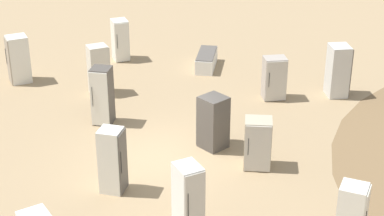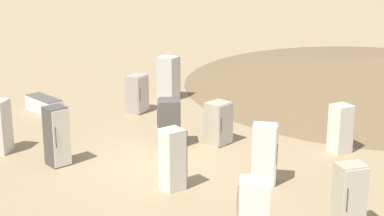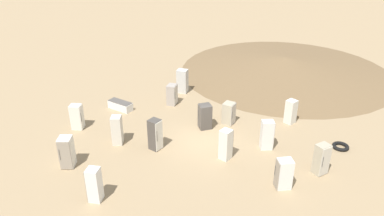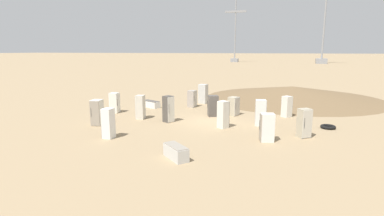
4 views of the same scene
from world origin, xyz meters
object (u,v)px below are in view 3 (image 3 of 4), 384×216
(discarded_fridge_11, at_px, (182,81))
(scrap_tire, at_px, (341,146))
(discarded_fridge_14, at_px, (77,117))
(discarded_fridge_4, at_px, (291,112))
(discarded_fridge_13, at_px, (226,144))
(discarded_fridge_0, at_px, (155,135))
(discarded_fridge_5, at_px, (172,95))
(discarded_fridge_3, at_px, (267,135))
(discarded_fridge_2, at_px, (94,185))
(discarded_fridge_9, at_px, (120,105))
(discarded_fridge_6, at_px, (229,113))
(discarded_fridge_10, at_px, (67,152))
(discarded_fridge_7, at_px, (117,130))
(discarded_fridge_15, at_px, (321,159))
(discarded_fridge_8, at_px, (205,117))
(discarded_fridge_12, at_px, (284,174))

(discarded_fridge_11, height_order, scrap_tire, discarded_fridge_11)
(discarded_fridge_11, height_order, discarded_fridge_14, discarded_fridge_11)
(discarded_fridge_4, height_order, discarded_fridge_13, discarded_fridge_13)
(discarded_fridge_0, bearing_deg, discarded_fridge_5, -150.56)
(discarded_fridge_3, xyz_separation_m, discarded_fridge_11, (-6.22, 7.59, 0.03))
(discarded_fridge_2, bearing_deg, discarded_fridge_9, 13.39)
(discarded_fridge_6, height_order, discarded_fridge_11, discarded_fridge_11)
(discarded_fridge_3, relative_size, discarded_fridge_13, 0.99)
(discarded_fridge_5, relative_size, discarded_fridge_10, 0.86)
(discarded_fridge_7, height_order, discarded_fridge_9, discarded_fridge_7)
(discarded_fridge_6, distance_m, discarded_fridge_15, 7.15)
(discarded_fridge_9, bearing_deg, discarded_fridge_11, -22.14)
(discarded_fridge_6, distance_m, discarded_fridge_14, 9.99)
(discarded_fridge_9, xyz_separation_m, discarded_fridge_14, (-1.93, -3.08, 0.54))
(discarded_fridge_7, bearing_deg, discarded_fridge_6, 20.23)
(discarded_fridge_2, distance_m, discarded_fridge_5, 11.26)
(discarded_fridge_7, distance_m, discarded_fridge_13, 6.68)
(discarded_fridge_3, height_order, scrap_tire, discarded_fridge_3)
(discarded_fridge_13, distance_m, discarded_fridge_15, 5.19)
(discarded_fridge_3, relative_size, discarded_fridge_14, 1.08)
(discarded_fridge_10, relative_size, discarded_fridge_11, 0.95)
(discarded_fridge_5, xyz_separation_m, discarded_fridge_10, (-4.36, -8.55, 0.13))
(discarded_fridge_8, bearing_deg, discarded_fridge_6, -86.07)
(discarded_fridge_2, xyz_separation_m, discarded_fridge_8, (4.60, 7.82, -0.07))
(discarded_fridge_14, bearing_deg, discarded_fridge_8, 95.51)
(discarded_fridge_4, relative_size, discarded_fridge_10, 0.92)
(discarded_fridge_8, bearing_deg, discarded_fridge_13, 179.62)
(discarded_fridge_15, bearing_deg, discarded_fridge_3, -75.45)
(discarded_fridge_3, relative_size, discarded_fridge_7, 1.00)
(discarded_fridge_5, bearing_deg, discarded_fridge_13, 42.41)
(discarded_fridge_2, bearing_deg, discarded_fridge_11, -6.40)
(discarded_fridge_7, xyz_separation_m, discarded_fridge_13, (6.63, -0.83, 0.01))
(discarded_fridge_3, bearing_deg, discarded_fridge_6, -150.04)
(discarded_fridge_10, bearing_deg, discarded_fridge_13, -175.28)
(discarded_fridge_15, bearing_deg, discarded_fridge_2, -19.40)
(discarded_fridge_10, bearing_deg, discarded_fridge_7, -134.21)
(discarded_fridge_4, height_order, discarded_fridge_9, discarded_fridge_4)
(discarded_fridge_2, distance_m, discarded_fridge_15, 11.82)
(discarded_fridge_8, bearing_deg, scrap_tire, -124.17)
(discarded_fridge_10, relative_size, scrap_tire, 1.82)
(discarded_fridge_9, distance_m, discarded_fridge_14, 3.68)
(discarded_fridge_2, relative_size, discarded_fridge_8, 1.09)
(discarded_fridge_10, relative_size, discarded_fridge_12, 1.10)
(discarded_fridge_7, relative_size, discarded_fridge_14, 1.08)
(discarded_fridge_13, bearing_deg, discarded_fridge_0, -154.66)
(discarded_fridge_12, relative_size, discarded_fridge_13, 0.89)
(discarded_fridge_7, relative_size, discarded_fridge_12, 1.12)
(discarded_fridge_6, bearing_deg, discarded_fridge_9, -75.54)
(discarded_fridge_0, bearing_deg, discarded_fridge_7, -68.89)
(discarded_fridge_3, distance_m, discarded_fridge_13, 2.75)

